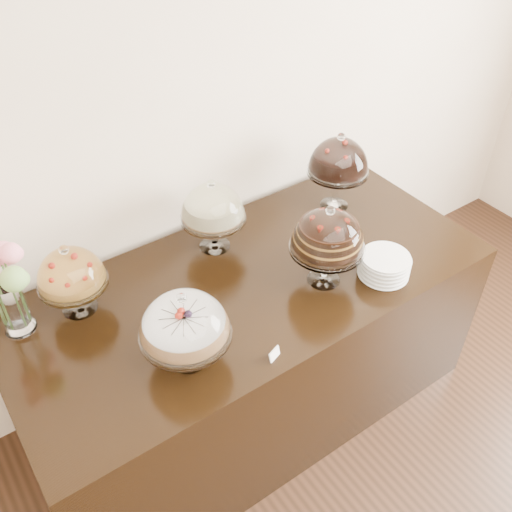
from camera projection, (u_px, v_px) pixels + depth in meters
wall_back at (202, 105)px, 2.57m from camera, size 5.00×0.04×3.00m
display_counter at (250, 346)px, 2.86m from camera, size 2.20×1.00×0.90m
cake_stand_sugar_sponge at (184, 321)px, 2.08m from camera, size 0.35×0.35×0.35m
cake_stand_choco_layer at (328, 234)px, 2.40m from camera, size 0.33×0.33×0.40m
cake_stand_cheesecake at (213, 206)px, 2.60m from camera, size 0.31×0.31×0.37m
cake_stand_dark_choco at (339, 159)px, 2.83m from camera, size 0.31×0.31×0.42m
cake_stand_fruit_tart at (70, 272)px, 2.30m from camera, size 0.29×0.29×0.34m
flower_vase at (5, 282)px, 2.18m from camera, size 0.20×0.27×0.43m
plate_stack at (384, 266)px, 2.56m from camera, size 0.22×0.22×0.10m
price_card_left at (274, 354)px, 2.21m from camera, size 0.06×0.03×0.04m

